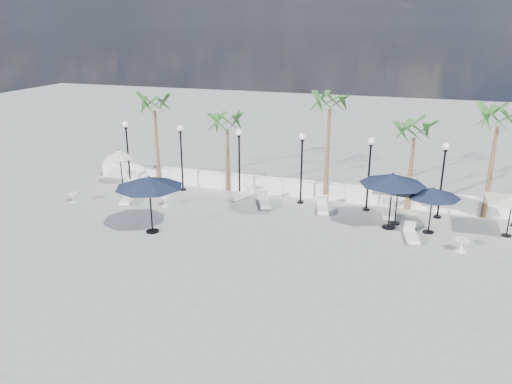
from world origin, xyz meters
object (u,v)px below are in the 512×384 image
(lounger_0, at_px, (130,182))
(parasol_cream_sq_b, at_px, (399,183))
(lounger_6, at_px, (411,235))
(lounger_4, at_px, (388,211))
(parasol_navy_mid, at_px, (393,179))
(lounger_1, at_px, (241,195))
(parasol_cream_small, at_px, (120,155))
(lounger_2, at_px, (128,199))
(parasol_navy_left, at_px, (149,182))
(lounger_3, at_px, (323,207))
(lounger_5, at_px, (264,202))
(parasol_navy_right, at_px, (433,193))

(lounger_0, xyz_separation_m, parasol_cream_sq_b, (15.37, -1.20, 1.82))
(lounger_6, bearing_deg, lounger_0, 160.06)
(lounger_4, bearing_deg, lounger_6, -72.80)
(lounger_4, distance_m, parasol_navy_mid, 2.72)
(lounger_1, height_order, parasol_cream_small, parasol_cream_small)
(lounger_1, height_order, lounger_2, lounger_1)
(parasol_navy_left, bearing_deg, parasol_cream_small, 132.56)
(lounger_3, relative_size, parasol_cream_sq_b, 0.39)
(parasol_cream_sq_b, relative_size, parasol_cream_small, 2.00)
(lounger_4, distance_m, parasol_cream_sq_b, 2.13)
(lounger_5, relative_size, parasol_cream_sq_b, 0.41)
(lounger_0, xyz_separation_m, lounger_5, (8.58, -0.72, -0.03))
(lounger_4, xyz_separation_m, parasol_cream_small, (-15.43, 0.08, 1.68))
(lounger_0, relative_size, lounger_2, 1.21)
(lounger_5, bearing_deg, lounger_0, 151.34)
(parasol_navy_left, xyz_separation_m, parasol_navy_right, (12.21, 3.93, -0.47))
(lounger_2, bearing_deg, lounger_3, -5.60)
(lounger_4, xyz_separation_m, parasol_cream_sq_b, (0.39, -1.00, 1.84))
(lounger_3, height_order, lounger_4, lounger_4)
(parasol_navy_right, bearing_deg, parasol_navy_mid, -179.58)
(lounger_1, bearing_deg, lounger_4, 22.24)
(lounger_6, bearing_deg, parasol_navy_mid, 125.80)
(lounger_6, xyz_separation_m, parasol_navy_left, (-11.47, -2.88, 2.22))
(lounger_0, height_order, lounger_5, lounger_0)
(lounger_3, xyz_separation_m, lounger_6, (4.47, -2.26, -0.01))
(parasol_navy_left, bearing_deg, lounger_3, 36.27)
(lounger_3, height_order, parasol_navy_left, parasol_navy_left)
(parasol_navy_mid, bearing_deg, lounger_1, 167.31)
(parasol_cream_sq_b, bearing_deg, lounger_6, -64.04)
(lounger_1, xyz_separation_m, lounger_3, (4.66, -0.60, -0.00))
(lounger_1, distance_m, lounger_4, 7.93)
(lounger_0, height_order, lounger_1, lounger_0)
(lounger_6, xyz_separation_m, parasol_cream_small, (-16.64, 2.75, 1.71))
(lounger_5, distance_m, parasol_navy_left, 6.71)
(lounger_0, height_order, lounger_4, lounger_0)
(lounger_3, height_order, parasol_cream_small, parasol_cream_small)
(lounger_0, distance_m, parasol_navy_left, 7.74)
(lounger_3, height_order, parasol_navy_mid, parasol_navy_mid)
(lounger_1, relative_size, parasol_navy_left, 0.57)
(parasol_cream_small, bearing_deg, lounger_1, 0.86)
(lounger_6, relative_size, parasol_navy_left, 0.54)
(lounger_3, xyz_separation_m, parasol_cream_small, (-12.17, 0.49, 1.70))
(lounger_2, height_order, lounger_6, lounger_2)
(lounger_3, bearing_deg, parasol_cream_small, 165.02)
(lounger_6, distance_m, parasol_navy_right, 2.17)
(lounger_1, relative_size, parasol_cream_sq_b, 0.40)
(lounger_4, bearing_deg, lounger_5, 177.60)
(lounger_1, distance_m, parasol_navy_right, 10.18)
(lounger_0, xyz_separation_m, lounger_6, (16.18, -2.86, -0.05))
(lounger_2, bearing_deg, parasol_cream_small, 111.55)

